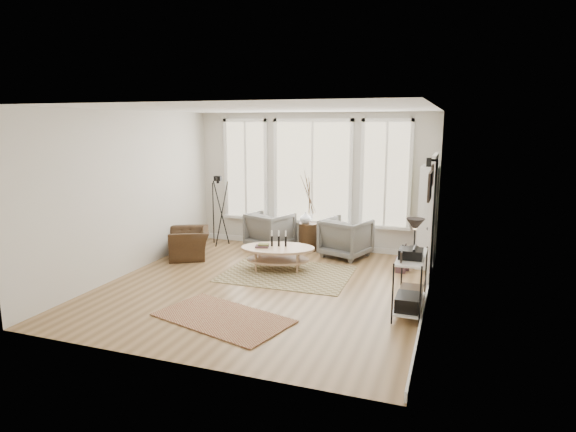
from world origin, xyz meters
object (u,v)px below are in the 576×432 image
at_px(low_shelf, 411,277).
at_px(coffee_table, 277,252).
at_px(accent_chair, 190,243).
at_px(side_table, 308,214).
at_px(armchair_right, 346,238).
at_px(bookcase, 428,216).
at_px(armchair_left, 270,230).

relative_size(low_shelf, coffee_table, 0.86).
xyz_separation_m(low_shelf, accent_chair, (-4.48, 1.42, -0.22)).
bearing_deg(side_table, low_shelf, -49.05).
relative_size(low_shelf, side_table, 0.79).
distance_m(side_table, accent_chair, 2.53).
relative_size(low_shelf, armchair_right, 1.50).
bearing_deg(side_table, armchair_right, -14.14).
xyz_separation_m(side_table, accent_chair, (-2.09, -1.32, -0.50)).
relative_size(bookcase, side_table, 1.25).
bearing_deg(low_shelf, armchair_left, 140.03).
xyz_separation_m(bookcase, low_shelf, (-0.06, -2.52, -0.44)).
relative_size(coffee_table, armchair_left, 1.78).
height_order(bookcase, side_table, bookcase).
bearing_deg(armchair_right, low_shelf, 139.66).
xyz_separation_m(coffee_table, armchair_left, (-0.73, 1.47, 0.05)).
bearing_deg(bookcase, side_table, 174.73).
distance_m(armchair_right, accent_chair, 3.16).
bearing_deg(low_shelf, bookcase, 88.72).
bearing_deg(bookcase, coffee_table, -153.53).
height_order(bookcase, low_shelf, bookcase).
xyz_separation_m(armchair_right, side_table, (-0.87, 0.22, 0.40)).
bearing_deg(coffee_table, bookcase, 26.47).
height_order(low_shelf, accent_chair, low_shelf).
xyz_separation_m(low_shelf, armchair_left, (-3.24, 2.71, -0.12)).
distance_m(armchair_left, armchair_right, 1.74).
bearing_deg(low_shelf, coffee_table, 153.69).
xyz_separation_m(low_shelf, side_table, (-2.38, 2.75, 0.28)).
bearing_deg(armchair_right, accent_chair, 39.21).
bearing_deg(accent_chair, armchair_left, 106.30).
bearing_deg(low_shelf, accent_chair, 162.39).
xyz_separation_m(bookcase, side_table, (-2.44, 0.22, -0.16)).
height_order(coffee_table, armchair_left, armchair_left).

